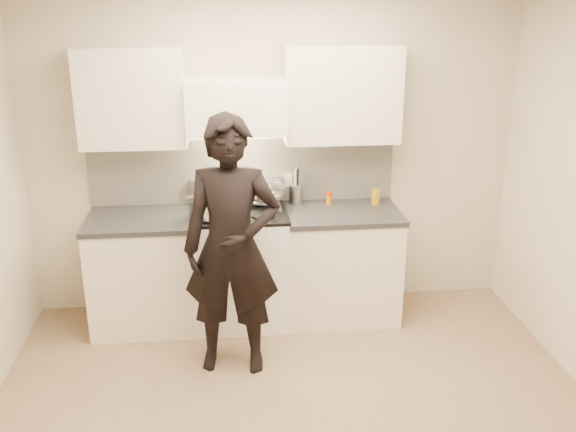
{
  "coord_description": "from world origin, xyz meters",
  "views": [
    {
      "loc": [
        -0.4,
        -3.37,
        2.6
      ],
      "look_at": [
        0.05,
        1.05,
        1.02
      ],
      "focal_mm": 40.0,
      "sensor_mm": 36.0,
      "label": 1
    }
  ],
  "objects_px": {
    "wok": "(263,193)",
    "counter_right": "(341,263)",
    "stove": "(240,265)",
    "person": "(232,248)",
    "utensil_crock": "(296,192)"
  },
  "relations": [
    {
      "from": "counter_right",
      "to": "wok",
      "type": "height_order",
      "value": "wok"
    },
    {
      "from": "wok",
      "to": "person",
      "type": "height_order",
      "value": "person"
    },
    {
      "from": "stove",
      "to": "counter_right",
      "type": "xyz_separation_m",
      "value": [
        0.83,
        0.0,
        -0.01
      ]
    },
    {
      "from": "counter_right",
      "to": "stove",
      "type": "bearing_deg",
      "value": -180.0
    },
    {
      "from": "utensil_crock",
      "to": "person",
      "type": "relative_size",
      "value": 0.16
    },
    {
      "from": "stove",
      "to": "person",
      "type": "distance_m",
      "value": 0.84
    },
    {
      "from": "person",
      "to": "stove",
      "type": "bearing_deg",
      "value": 91.22
    },
    {
      "from": "stove",
      "to": "wok",
      "type": "bearing_deg",
      "value": 27.56
    },
    {
      "from": "wok",
      "to": "counter_right",
      "type": "bearing_deg",
      "value": -9.38
    },
    {
      "from": "wok",
      "to": "utensil_crock",
      "type": "height_order",
      "value": "wok"
    },
    {
      "from": "wok",
      "to": "person",
      "type": "xyz_separation_m",
      "value": [
        -0.27,
        -0.81,
        -0.14
      ]
    },
    {
      "from": "wok",
      "to": "stove",
      "type": "bearing_deg",
      "value": -152.44
    },
    {
      "from": "counter_right",
      "to": "person",
      "type": "distance_m",
      "value": 1.23
    },
    {
      "from": "counter_right",
      "to": "wok",
      "type": "xyz_separation_m",
      "value": [
        -0.63,
        0.1,
        0.6
      ]
    },
    {
      "from": "utensil_crock",
      "to": "wok",
      "type": "bearing_deg",
      "value": -156.67
    }
  ]
}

